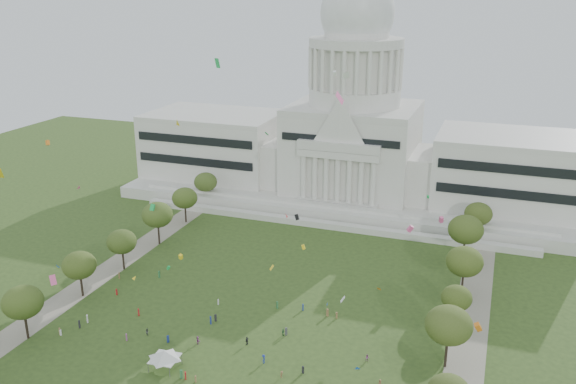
{
  "coord_description": "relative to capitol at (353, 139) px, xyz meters",
  "views": [
    {
      "loc": [
        49.95,
        -94.05,
        74.11
      ],
      "look_at": [
        0.0,
        45.0,
        24.0
      ],
      "focal_mm": 38.0,
      "sensor_mm": 36.0,
      "label": 1
    }
  ],
  "objects": [
    {
      "name": "person_5",
      "position": [
        -7.51,
        -105.87,
        -21.37
      ],
      "size": [
        1.74,
        1.63,
        1.84
      ],
      "primitive_type": "imported",
      "rotation": [
        0.0,
        0.0,
        2.43
      ],
      "color": "#994C8C",
      "rests_on": "ground"
    },
    {
      "name": "row_tree_l_5",
      "position": [
        -45.22,
        -42.58,
        -13.88
      ],
      "size": [
        8.33,
        8.33,
        11.85
      ],
      "color": "black",
      "rests_on": "ground"
    },
    {
      "name": "kite_swarm",
      "position": [
        2.27,
        -103.57,
        5.62
      ],
      "size": [
        90.63,
        101.0,
        55.98
      ],
      "color": "green",
      "rests_on": "ground"
    },
    {
      "name": "row_tree_l_6",
      "position": [
        -46.87,
        -24.45,
        -14.02
      ],
      "size": [
        8.19,
        8.19,
        11.64
      ],
      "color": "black",
      "rests_on": "ground"
    },
    {
      "name": "row_tree_r_4",
      "position": [
        44.76,
        -63.55,
        -13.01
      ],
      "size": [
        9.19,
        9.19,
        13.06
      ],
      "color": "black",
      "rests_on": "ground"
    },
    {
      "name": "ground",
      "position": [
        0.0,
        -113.59,
        -22.3
      ],
      "size": [
        400.0,
        400.0,
        0.0
      ],
      "primitive_type": "plane",
      "color": "#32481D",
      "rests_on": "ground"
    },
    {
      "name": "row_tree_l_2",
      "position": [
        -45.04,
        -96.29,
        -13.79
      ],
      "size": [
        8.42,
        8.42,
        11.97
      ],
      "color": "black",
      "rests_on": "ground"
    },
    {
      "name": "row_tree_l_3",
      "position": [
        -44.09,
        -79.67,
        -14.09
      ],
      "size": [
        8.12,
        8.12,
        11.55
      ],
      "color": "black",
      "rests_on": "ground"
    },
    {
      "name": "row_tree_l_4",
      "position": [
        -44.08,
        -61.17,
        -12.9
      ],
      "size": [
        9.29,
        9.29,
        13.21
      ],
      "color": "black",
      "rests_on": "ground"
    },
    {
      "name": "person_3",
      "position": [
        8.68,
        -107.66,
        -21.3
      ],
      "size": [
        0.78,
        1.34,
        1.98
      ],
      "primitive_type": "imported",
      "rotation": [
        0.0,
        0.0,
        4.81
      ],
      "color": "navy",
      "rests_on": "ground"
    },
    {
      "name": "person_4",
      "position": [
        2.72,
        -102.51,
        -21.31
      ],
      "size": [
        0.95,
        1.29,
        1.97
      ],
      "primitive_type": "imported",
      "rotation": [
        0.0,
        0.0,
        4.41
      ],
      "color": "#26262B",
      "rests_on": "ground"
    },
    {
      "name": "person_0",
      "position": [
        33.01,
        -107.65,
        -21.35
      ],
      "size": [
        0.98,
        1.1,
        1.9
      ],
      "primitive_type": "imported",
      "rotation": [
        0.0,
        0.0,
        5.23
      ],
      "color": "olive",
      "rests_on": "ground"
    },
    {
      "name": "row_tree_r_2",
      "position": [
        44.17,
        -96.15,
        -12.64
      ],
      "size": [
        9.55,
        9.55,
        13.58
      ],
      "color": "black",
      "rests_on": "ground"
    },
    {
      "name": "person_2",
      "position": [
        28.73,
        -99.75,
        -21.5
      ],
      "size": [
        0.91,
        0.77,
        1.6
      ],
      "primitive_type": "imported",
      "rotation": [
        0.0,
        0.0,
        0.45
      ],
      "color": "#994C8C",
      "rests_on": "ground"
    },
    {
      "name": "row_tree_r_5",
      "position": [
        43.49,
        -43.4,
        -12.37
      ],
      "size": [
        9.82,
        9.82,
        13.96
      ],
      "color": "black",
      "rests_on": "ground"
    },
    {
      "name": "path_right",
      "position": [
        48.0,
        -83.59,
        -22.28
      ],
      "size": [
        8.0,
        160.0,
        0.04
      ],
      "primitive_type": "cube",
      "color": "gray",
      "rests_on": "ground"
    },
    {
      "name": "row_tree_l_1",
      "position": [
        -44.07,
        -116.55,
        -13.34
      ],
      "size": [
        8.86,
        8.86,
        12.59
      ],
      "color": "black",
      "rests_on": "ground"
    },
    {
      "name": "capitol",
      "position": [
        0.0,
        0.0,
        0.0
      ],
      "size": [
        160.0,
        64.5,
        91.3
      ],
      "color": "beige",
      "rests_on": "ground"
    },
    {
      "name": "event_tent",
      "position": [
        -9.58,
        -116.06,
        -19.09
      ],
      "size": [
        7.86,
        7.86,
        4.13
      ],
      "color": "#4C4C4C",
      "rests_on": "ground"
    },
    {
      "name": "row_tree_r_6",
      "position": [
        45.96,
        -25.46,
        -13.79
      ],
      "size": [
        8.42,
        8.42,
        11.97
      ],
      "color": "black",
      "rests_on": "ground"
    },
    {
      "name": "row_tree_r_3",
      "position": [
        44.4,
        -79.1,
        -15.21
      ],
      "size": [
        7.01,
        7.01,
        9.98
      ],
      "color": "black",
      "rests_on": "ground"
    },
    {
      "name": "distant_crowd",
      "position": [
        -13.53,
        -99.55,
        -21.41
      ],
      "size": [
        60.58,
        37.76,
        1.95
      ],
      "color": "silver",
      "rests_on": "ground"
    },
    {
      "name": "person_8",
      "position": [
        -19.85,
        -106.49,
        -21.47
      ],
      "size": [
        0.93,
        0.76,
        1.65
      ],
      "primitive_type": "imported",
      "rotation": [
        0.0,
        0.0,
        2.76
      ],
      "color": "#4C4C51",
      "rests_on": "ground"
    },
    {
      "name": "person_9",
      "position": [
        13.9,
        -110.97,
        -21.57
      ],
      "size": [
        0.73,
        1.04,
        1.46
      ],
      "primitive_type": "imported",
      "rotation": [
        0.0,
        0.0,
        1.29
      ],
      "color": "olive",
      "rests_on": "ground"
    },
    {
      "name": "person_10",
      "position": [
        8.82,
        -96.41,
        -21.45
      ],
      "size": [
        0.56,
        1.0,
        1.69
      ],
      "primitive_type": "imported",
      "rotation": [
        0.0,
        0.0,
        1.59
      ],
      "color": "#33723F",
      "rests_on": "ground"
    },
    {
      "name": "path_left",
      "position": [
        -48.0,
        -83.59,
        -22.28
      ],
      "size": [
        8.0,
        160.0,
        0.04
      ],
      "primitive_type": "cube",
      "color": "gray",
      "rests_on": "ground"
    }
  ]
}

